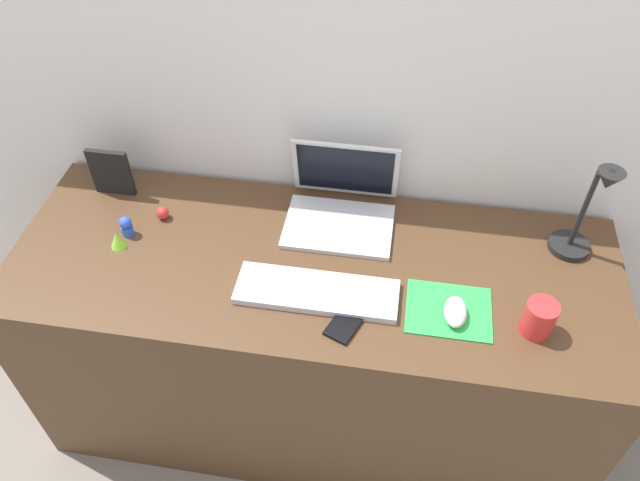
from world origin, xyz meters
name	(u,v)px	position (x,y,z in m)	size (l,w,h in m)	color
ground_plane	(314,405)	(0.00, 0.00, 0.00)	(6.00, 6.00, 0.00)	slate
back_wall	(331,176)	(0.00, 0.34, 0.76)	(2.83, 0.05, 1.53)	silver
desk	(314,344)	(0.00, 0.00, 0.37)	(1.63, 0.60, 0.74)	#4C331E
laptop	(342,201)	(0.05, 0.20, 0.79)	(0.30, 0.26, 0.21)	silver
keyboard	(317,292)	(0.03, -0.10, 0.75)	(0.41, 0.13, 0.02)	silver
mousepad	(449,310)	(0.36, -0.10, 0.74)	(0.21, 0.17, 0.00)	green
mouse	(455,312)	(0.37, -0.12, 0.76)	(0.06, 0.10, 0.03)	silver
cell_phone	(347,321)	(0.12, -0.18, 0.74)	(0.06, 0.13, 0.01)	black
desk_lamp	(587,214)	(0.68, 0.14, 0.89)	(0.11, 0.16, 0.33)	black
picture_frame	(111,172)	(-0.62, 0.19, 0.81)	(0.12, 0.02, 0.15)	black
coffee_mug	(539,318)	(0.56, -0.13, 0.79)	(0.08, 0.08, 0.09)	red
toy_figurine_lime	(117,240)	(-0.53, -0.02, 0.76)	(0.04, 0.04, 0.05)	#8CDB33
toy_figurine_red	(163,213)	(-0.45, 0.10, 0.76)	(0.03, 0.03, 0.04)	red
toy_figurine_blue	(126,226)	(-0.52, 0.03, 0.77)	(0.03, 0.03, 0.06)	blue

